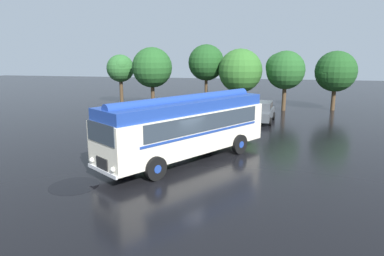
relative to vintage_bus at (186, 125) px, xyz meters
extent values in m
plane|color=black|center=(-0.11, -0.86, -1.89)|extent=(120.00, 120.00, 0.00)
cube|color=silver|center=(0.01, 0.01, -0.29)|extent=(7.74, 9.65, 2.10)
cube|color=#1E3D93|center=(0.01, 0.01, 1.04)|extent=(7.47, 9.37, 0.56)
cylinder|color=#1E3D93|center=(0.01, 0.01, 1.30)|extent=(5.90, 8.16, 0.60)
cube|color=#2D3842|center=(1.22, -0.46, 0.28)|extent=(4.58, 6.60, 0.84)
cube|color=#2D3842|center=(-0.86, 0.98, 0.28)|extent=(4.58, 6.60, 0.84)
cube|color=#1E3D93|center=(1.16, -0.54, -0.26)|extent=(4.69, 6.76, 0.12)
cube|color=#1E3D93|center=(-0.92, 0.89, -0.26)|extent=(4.69, 6.76, 0.12)
cube|color=#2D3842|center=(-2.85, -4.12, 0.38)|extent=(1.83, 1.28, 0.88)
cube|color=black|center=(-2.85, -4.12, -0.99)|extent=(0.77, 0.56, 0.56)
cube|color=silver|center=(-2.86, -4.14, -1.32)|extent=(2.01, 1.43, 0.16)
sphere|color=white|center=(-2.11, -4.64, -1.02)|extent=(0.22, 0.22, 0.22)
sphere|color=white|center=(-3.59, -3.62, -1.02)|extent=(0.22, 0.22, 0.22)
cylinder|color=black|center=(-0.69, -3.28, -1.34)|extent=(0.86, 1.06, 1.10)
cylinder|color=#1E3D93|center=(-0.69, -3.28, -1.34)|extent=(0.48, 0.50, 0.39)
cylinder|color=black|center=(-2.83, -1.80, -1.34)|extent=(0.86, 1.06, 1.10)
cylinder|color=#1E3D93|center=(-2.83, -1.80, -1.34)|extent=(0.48, 0.50, 0.39)
cylinder|color=black|center=(2.72, 1.66, -1.34)|extent=(0.86, 1.06, 1.10)
cylinder|color=#1E3D93|center=(2.72, 1.66, -1.34)|extent=(0.48, 0.50, 0.39)
cylinder|color=black|center=(0.59, 3.13, -1.34)|extent=(0.86, 1.06, 1.10)
cylinder|color=#1E3D93|center=(0.59, 3.13, -1.34)|extent=(0.48, 0.50, 0.39)
cube|color=#4C5156|center=(-4.38, 11.29, -1.22)|extent=(2.14, 4.36, 0.70)
cube|color=#4C5156|center=(-4.39, 11.44, -0.55)|extent=(1.72, 2.33, 0.64)
cube|color=#2D3842|center=(-3.64, 11.52, -0.55)|extent=(0.23, 1.92, 0.50)
cube|color=#2D3842|center=(-5.15, 11.36, -0.55)|extent=(0.23, 1.92, 0.50)
cylinder|color=black|center=(-3.36, 10.09, -1.57)|extent=(0.27, 0.66, 0.64)
cylinder|color=black|center=(-5.11, 9.90, -1.57)|extent=(0.27, 0.66, 0.64)
cylinder|color=black|center=(-3.64, 12.68, -1.57)|extent=(0.27, 0.66, 0.64)
cylinder|color=black|center=(-5.39, 12.49, -1.57)|extent=(0.27, 0.66, 0.64)
cube|color=#144C28|center=(-1.22, 10.82, -1.22)|extent=(2.10, 4.34, 0.70)
cube|color=#144C28|center=(-1.23, 10.97, -0.55)|extent=(1.70, 2.32, 0.64)
cube|color=#2D3842|center=(-0.48, 11.04, -0.55)|extent=(0.21, 1.93, 0.50)
cube|color=#2D3842|center=(-1.99, 10.90, -0.55)|extent=(0.21, 1.93, 0.50)
cylinder|color=black|center=(-0.21, 9.61, -1.57)|extent=(0.26, 0.66, 0.64)
cylinder|color=black|center=(-1.97, 9.44, -1.57)|extent=(0.26, 0.66, 0.64)
cylinder|color=black|center=(-0.47, 12.20, -1.57)|extent=(0.26, 0.66, 0.64)
cylinder|color=black|center=(-2.22, 12.03, -1.57)|extent=(0.26, 0.66, 0.64)
cube|color=#B7BABF|center=(1.27, 11.34, -1.22)|extent=(1.79, 4.23, 0.70)
cube|color=#B7BABF|center=(1.28, 11.49, -0.55)|extent=(1.54, 2.21, 0.64)
cube|color=#2D3842|center=(2.03, 11.47, -0.55)|extent=(0.06, 1.93, 0.50)
cube|color=#2D3842|center=(0.52, 11.50, -0.55)|extent=(0.06, 1.93, 0.50)
cylinder|color=black|center=(2.13, 10.02, -1.57)|extent=(0.21, 0.64, 0.64)
cylinder|color=black|center=(0.37, 10.05, -1.57)|extent=(0.21, 0.64, 0.64)
cylinder|color=black|center=(2.18, 12.62, -1.57)|extent=(0.21, 0.64, 0.64)
cylinder|color=black|center=(0.42, 12.66, -1.57)|extent=(0.21, 0.64, 0.64)
cube|color=#4C5156|center=(3.92, 11.21, -1.22)|extent=(2.23, 4.39, 0.70)
cube|color=#4C5156|center=(3.94, 11.35, -0.55)|extent=(1.77, 2.36, 0.64)
cube|color=#2D3842|center=(4.69, 11.26, -0.55)|extent=(0.27, 1.92, 0.50)
cube|color=#2D3842|center=(3.18, 11.45, -0.55)|extent=(0.27, 1.92, 0.50)
cylinder|color=black|center=(4.62, 9.80, -1.57)|extent=(0.28, 0.66, 0.64)
cylinder|color=black|center=(2.87, 10.03, -1.57)|extent=(0.28, 0.66, 0.64)
cylinder|color=black|center=(4.96, 12.38, -1.57)|extent=(0.28, 0.66, 0.64)
cylinder|color=black|center=(3.21, 12.61, -1.57)|extent=(0.28, 0.66, 0.64)
cylinder|color=#4C3823|center=(-11.42, 18.46, -0.48)|extent=(0.38, 0.38, 2.82)
sphere|color=#2D662D|center=(-11.42, 18.46, 2.05)|extent=(2.99, 2.99, 2.99)
sphere|color=#2D662D|center=(-11.17, 18.07, 2.31)|extent=(2.05, 2.05, 2.05)
cylinder|color=#4C3823|center=(-7.31, 17.01, -0.61)|extent=(0.40, 0.40, 2.58)
sphere|color=#235623|center=(-7.31, 17.01, 2.23)|extent=(4.13, 4.13, 4.13)
sphere|color=#235623|center=(-7.49, 16.62, 2.45)|extent=(3.06, 3.06, 3.06)
cylinder|color=#4C3823|center=(-1.93, 18.73, -0.30)|extent=(0.32, 0.32, 3.20)
sphere|color=#1E4C1E|center=(-1.93, 18.73, 2.71)|extent=(3.75, 3.75, 3.75)
sphere|color=#1E4C1E|center=(-1.82, 18.87, 2.74)|extent=(2.39, 2.39, 2.39)
cylinder|color=#4C3823|center=(1.69, 17.60, -0.79)|extent=(0.35, 0.35, 2.21)
sphere|color=#336B28|center=(1.69, 17.60, 1.95)|extent=(4.36, 4.36, 4.36)
sphere|color=#336B28|center=(1.13, 17.30, 1.98)|extent=(2.88, 2.88, 2.88)
cylinder|color=#4C3823|center=(6.06, 17.53, -0.61)|extent=(0.39, 0.39, 2.56)
sphere|color=#235623|center=(6.06, 17.53, 2.06)|extent=(3.73, 3.73, 3.73)
sphere|color=#235623|center=(5.50, 17.64, 2.37)|extent=(2.72, 2.72, 2.72)
cylinder|color=#4C3823|center=(10.87, 18.57, -0.72)|extent=(0.39, 0.39, 2.35)
sphere|color=#1E4C1E|center=(10.87, 18.57, 1.94)|extent=(3.96, 3.96, 3.96)
sphere|color=#1E4C1E|center=(10.40, 18.28, 1.77)|extent=(2.90, 2.90, 2.90)
cylinder|color=black|center=(-3.94, -4.65, -1.89)|extent=(2.12, 2.12, 0.01)
camera|label=1|loc=(3.77, -17.22, 3.73)|focal=32.00mm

